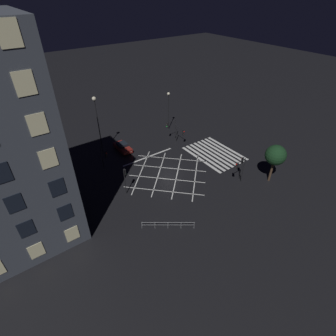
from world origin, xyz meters
TOP-DOWN VIEW (x-y plane):
  - ground_plane at (0.00, 0.00)m, footprint 200.00×200.00m
  - road_markings at (0.31, -6.99)m, footprint 14.36×20.49m
  - traffic_light_sw_main at (-7.39, -7.88)m, footprint 0.39×0.36m
  - traffic_light_median_north at (-0.42, 7.44)m, footprint 0.36×0.39m
  - traffic_light_sw_cross at (-8.02, -6.61)m, footprint 0.36×1.90m
  - traffic_light_se_main at (5.99, -7.14)m, footprint 2.32×0.36m
  - traffic_light_ne_main at (6.22, 7.38)m, footprint 2.27×0.36m
  - traffic_light_se_cross at (8.23, -6.61)m, footprint 0.36×2.08m
  - street_lamp_east at (11.71, 5.55)m, footprint 0.64×0.64m
  - street_lamp_west at (12.18, -8.93)m, footprint 0.54×0.54m
  - street_tree_near at (-10.24, -11.22)m, footprint 2.93×2.93m
  - waiting_car at (10.28, 2.39)m, footprint 4.08×1.77m
  - pedestrian_railing at (-9.01, 6.52)m, footprint 3.72×5.12m

SIDE VIEW (x-z plane):
  - ground_plane at x=0.00m, z-range 0.00..0.00m
  - road_markings at x=0.31m, z-range 0.00..0.01m
  - waiting_car at x=10.28m, z-range -0.04..1.31m
  - pedestrian_railing at x=-9.01m, z-range 0.15..1.20m
  - traffic_light_se_main at x=5.99m, z-range 0.75..3.99m
  - traffic_light_sw_main at x=-7.39m, z-range 0.83..4.67m
  - traffic_light_se_cross at x=8.23m, z-range 0.91..4.88m
  - traffic_light_ne_main at x=6.22m, z-range 0.94..4.97m
  - traffic_light_median_north at x=-0.42m, z-range 0.89..5.07m
  - traffic_light_sw_cross at x=-8.02m, z-range 0.94..5.10m
  - street_tree_near at x=-10.24m, z-range 1.46..7.39m
  - street_lamp_west at x=12.18m, z-range 1.77..9.32m
  - street_lamp_east at x=11.71m, z-range 2.63..12.60m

